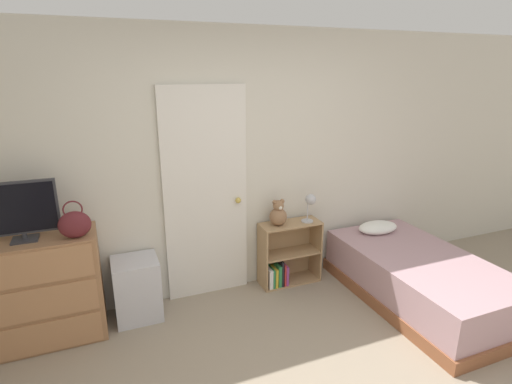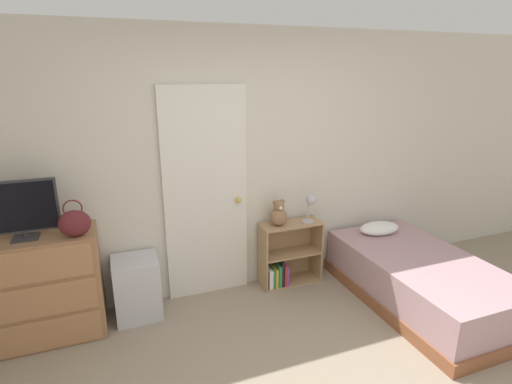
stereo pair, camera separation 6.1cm
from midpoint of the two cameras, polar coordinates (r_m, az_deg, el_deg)
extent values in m
cube|color=beige|center=(3.87, -2.58, 3.80)|extent=(10.00, 0.06, 2.55)
cube|color=silver|center=(3.81, -6.69, -0.48)|extent=(0.81, 0.04, 2.04)
sphere|color=gold|center=(3.87, -2.10, -1.19)|extent=(0.06, 0.06, 0.06)
cube|color=#996B47|center=(3.77, -27.97, -12.02)|extent=(0.94, 0.44, 0.91)
cube|color=#AB774F|center=(3.73, -27.68, -17.71)|extent=(0.86, 0.01, 0.27)
cube|color=#AB774F|center=(3.58, -28.35, -13.70)|extent=(0.86, 0.01, 0.27)
cube|color=#AB774F|center=(3.44, -29.06, -9.37)|extent=(0.86, 0.01, 0.27)
cube|color=#2D2D33|center=(3.57, -29.60, -5.69)|extent=(0.19, 0.16, 0.01)
cylinder|color=#2D2D33|center=(3.56, -29.66, -5.28)|extent=(0.04, 0.04, 0.04)
cube|color=#2D2D33|center=(3.49, -30.20, -1.82)|extent=(0.53, 0.02, 0.41)
cube|color=black|center=(3.47, -30.23, -1.89)|extent=(0.49, 0.01, 0.38)
ellipsoid|color=#591E23|center=(3.40, -24.01, -4.14)|extent=(0.24, 0.14, 0.22)
torus|color=#591E23|center=(3.36, -24.26, -2.18)|extent=(0.14, 0.01, 0.14)
cube|color=silver|center=(3.84, -16.21, -12.98)|extent=(0.40, 0.37, 0.56)
cube|color=tan|center=(4.11, 1.39, -9.37)|extent=(0.02, 0.26, 0.67)
cube|color=tan|center=(4.36, 9.01, -7.97)|extent=(0.02, 0.26, 0.67)
cube|color=tan|center=(4.37, 5.20, -12.50)|extent=(0.60, 0.26, 0.02)
cube|color=tan|center=(4.22, 5.32, -8.67)|extent=(0.60, 0.26, 0.02)
cube|color=tan|center=(4.09, 5.44, -4.58)|extent=(0.60, 0.26, 0.02)
cube|color=tan|center=(4.33, 4.59, -8.01)|extent=(0.64, 0.01, 0.67)
cube|color=white|center=(4.21, 2.14, -11.95)|extent=(0.04, 0.20, 0.20)
cube|color=#338C4C|center=(4.23, 2.53, -11.85)|extent=(0.02, 0.21, 0.20)
cube|color=gold|center=(4.22, 3.08, -11.94)|extent=(0.03, 0.15, 0.20)
cube|color=#338C4C|center=(4.22, 3.58, -11.71)|extent=(0.03, 0.14, 0.23)
cube|color=black|center=(4.24, 3.80, -11.20)|extent=(0.02, 0.20, 0.28)
cube|color=red|center=(4.25, 4.27, -11.53)|extent=(0.02, 0.16, 0.23)
cube|color=#8C3F8C|center=(4.28, 4.43, -11.42)|extent=(0.03, 0.21, 0.21)
sphere|color=#8C6647|center=(4.00, 3.68, -3.56)|extent=(0.18, 0.18, 0.18)
sphere|color=#8C6647|center=(3.96, 3.71, -1.97)|extent=(0.11, 0.11, 0.11)
sphere|color=silver|center=(3.93, 3.99, -2.29)|extent=(0.04, 0.04, 0.04)
sphere|color=#8C6647|center=(3.93, 3.18, -1.48)|extent=(0.05, 0.05, 0.05)
sphere|color=#8C6647|center=(3.97, 4.27, -1.34)|extent=(0.05, 0.05, 0.05)
cylinder|color=#B2B2B7|center=(4.15, 7.82, -4.16)|extent=(0.12, 0.12, 0.01)
cylinder|color=#B2B2B7|center=(4.11, 7.88, -2.81)|extent=(0.01, 0.01, 0.20)
sphere|color=#B2B2B7|center=(4.06, 8.34, -1.10)|extent=(0.11, 0.11, 0.11)
cube|color=brown|center=(4.31, 22.54, -13.53)|extent=(1.01, 1.84, 0.12)
cube|color=#B28C93|center=(4.21, 22.90, -10.79)|extent=(0.98, 1.78, 0.34)
ellipsoid|color=white|center=(4.56, 17.56, -4.96)|extent=(0.46, 0.28, 0.12)
camera|label=1|loc=(0.03, -89.53, 0.15)|focal=28.00mm
camera|label=2|loc=(0.03, 90.47, -0.15)|focal=28.00mm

